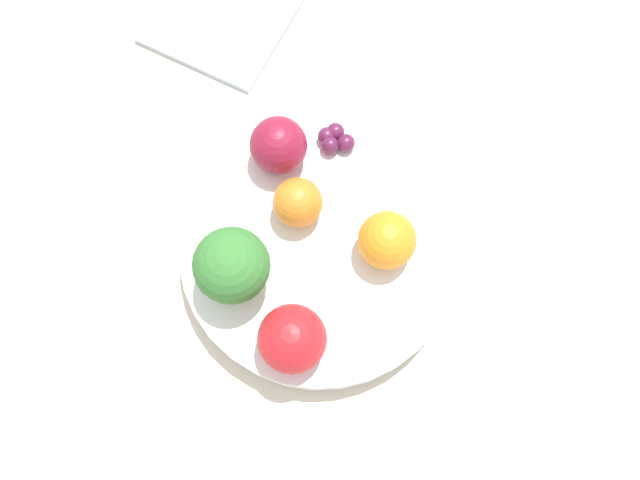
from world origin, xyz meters
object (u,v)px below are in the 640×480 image
object	(u,v)px
apple_red	(298,340)
grape_cluster	(333,139)
broccoli	(232,266)
apple_green	(278,145)
orange_front	(298,202)
napkin	(226,11)
orange_back	(387,240)
bowl	(320,249)

from	to	relation	value
apple_red	grape_cluster	xyz separation A→B (m)	(0.17, 0.02, -0.02)
broccoli	apple_green	distance (m)	0.11
orange_front	napkin	size ratio (longest dim) A/B	0.25
grape_cluster	napkin	bearing A→B (deg)	47.77
apple_green	orange_back	world-z (taller)	apple_green
bowl	orange_back	world-z (taller)	orange_back
broccoli	napkin	xyz separation A→B (m)	(0.26, 0.09, -0.07)
bowl	grape_cluster	xyz separation A→B (m)	(0.09, 0.01, 0.02)
napkin	orange_front	bearing A→B (deg)	-147.05
apple_red	apple_green	bearing A→B (deg)	20.55
broccoli	grape_cluster	world-z (taller)	broccoli
broccoli	bowl	bearing A→B (deg)	-52.24
apple_green	orange_front	distance (m)	0.05
bowl	orange_back	size ratio (longest dim) A/B	4.97
apple_green	orange_back	size ratio (longest dim) A/B	1.02
broccoli	apple_green	size ratio (longest dim) A/B	1.44
napkin	apple_green	bearing A→B (deg)	-146.98
apple_red	grape_cluster	world-z (taller)	apple_red
bowl	orange_front	bearing A→B (deg)	46.43
grape_cluster	bowl	bearing A→B (deg)	-172.96
broccoli	grape_cluster	xyz separation A→B (m)	(0.13, -0.05, -0.03)
apple_green	orange_front	size ratio (longest dim) A/B	1.17
orange_back	napkin	distance (m)	0.29
orange_back	bowl	bearing A→B (deg)	99.54
apple_red	apple_green	xyz separation A→B (m)	(0.15, 0.06, -0.00)
apple_red	napkin	distance (m)	0.34
orange_front	napkin	bearing A→B (deg)	32.95
bowl	grape_cluster	world-z (taller)	grape_cluster
apple_red	orange_front	xyz separation A→B (m)	(0.11, 0.03, -0.01)
broccoli	orange_back	size ratio (longest dim) A/B	1.47
bowl	broccoli	size ratio (longest dim) A/B	3.39
bowl	broccoli	world-z (taller)	broccoli
bowl	grape_cluster	distance (m)	0.09
orange_front	orange_back	bearing A→B (deg)	-100.70
bowl	orange_back	xyz separation A→B (m)	(0.01, -0.05, 0.04)
bowl	apple_green	world-z (taller)	apple_green
apple_green	napkin	bearing A→B (deg)	33.02
broccoli	orange_front	xyz separation A→B (m)	(0.07, -0.03, -0.02)
bowl	orange_front	world-z (taller)	orange_front
grape_cluster	broccoli	bearing A→B (deg)	161.29
bowl	broccoli	bearing A→B (deg)	127.76
broccoli	grape_cluster	distance (m)	0.14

